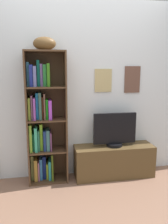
{
  "coord_description": "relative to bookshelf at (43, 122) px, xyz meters",
  "views": [
    {
      "loc": [
        -0.51,
        -1.89,
        1.49
      ],
      "look_at": [
        -0.04,
        0.85,
        0.96
      ],
      "focal_mm": 35.12,
      "sensor_mm": 36.0,
      "label": 1
    }
  ],
  "objects": [
    {
      "name": "bookshelf",
      "position": [
        0.0,
        0.0,
        0.0
      ],
      "size": [
        0.52,
        0.29,
        1.73
      ],
      "color": "#4C3421",
      "rests_on": "ground"
    },
    {
      "name": "back_wall",
      "position": [
        0.57,
        0.14,
        0.39
      ],
      "size": [
        4.8,
        0.08,
        2.43
      ],
      "color": "silver",
      "rests_on": "ground"
    },
    {
      "name": "ground",
      "position": [
        0.56,
        -0.99,
        -0.84
      ],
      "size": [
        5.2,
        5.2,
        0.04
      ],
      "primitive_type": "cube",
      "color": "#855F4B"
    },
    {
      "name": "television",
      "position": [
        0.97,
        -0.06,
        -0.15
      ],
      "size": [
        0.6,
        0.22,
        0.47
      ],
      "color": "black",
      "rests_on": "tv_stand"
    },
    {
      "name": "tv_stand",
      "position": [
        0.97,
        -0.06,
        -0.6
      ],
      "size": [
        1.12,
        0.35,
        0.45
      ],
      "color": "brown",
      "rests_on": "ground"
    },
    {
      "name": "football",
      "position": [
        0.05,
        -0.03,
        0.99
      ],
      "size": [
        0.29,
        0.17,
        0.16
      ],
      "primitive_type": "ellipsoid",
      "rotation": [
        0.0,
        0.0,
        0.03
      ],
      "color": "brown",
      "rests_on": "bookshelf"
    }
  ]
}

